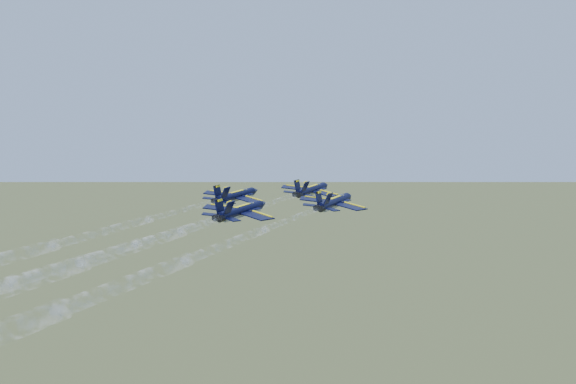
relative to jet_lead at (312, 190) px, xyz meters
The scene contains 5 objects.
jet_lead is the anchor object (origin of this frame).
jet_left 16.39m from the jet_lead, 115.12° to the right, with size 11.89×15.57×3.39m.
jet_right 16.58m from the jet_lead, 45.00° to the right, with size 11.89×15.57×3.39m.
jet_slot 28.14m from the jet_lead, 81.27° to the right, with size 11.89×15.57×3.39m.
smoke_trail_lead 69.40m from the jet_lead, 82.11° to the right, with size 14.46×92.04×2.61m.
Camera 1 is at (64.29, -93.77, 114.50)m, focal length 40.00 mm.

